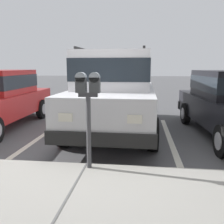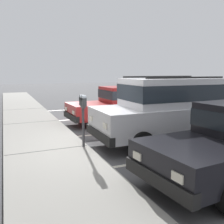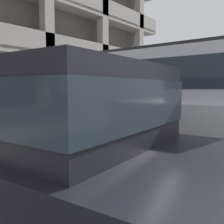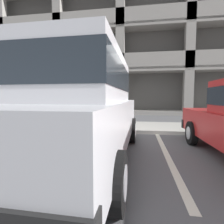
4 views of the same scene
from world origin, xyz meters
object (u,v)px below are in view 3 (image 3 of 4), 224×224
red_sedan (34,143)px  parking_meter_near (74,94)px  dark_hatchback (222,107)px  silver_suv (175,103)px

red_sedan → parking_meter_near: size_ratio=3.20×
red_sedan → dark_hatchback: (6.16, -0.14, 0.00)m
silver_suv → parking_meter_near: bearing=88.1°
silver_suv → dark_hatchback: size_ratio=1.06×
red_sedan → parking_meter_near: parking_meter_near is taller
silver_suv → parking_meter_near: 2.77m
silver_suv → red_sedan: 2.86m
dark_hatchback → parking_meter_near: size_ratio=3.14×
parking_meter_near → silver_suv: bearing=-92.6°
red_sedan → silver_suv: bearing=-8.2°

